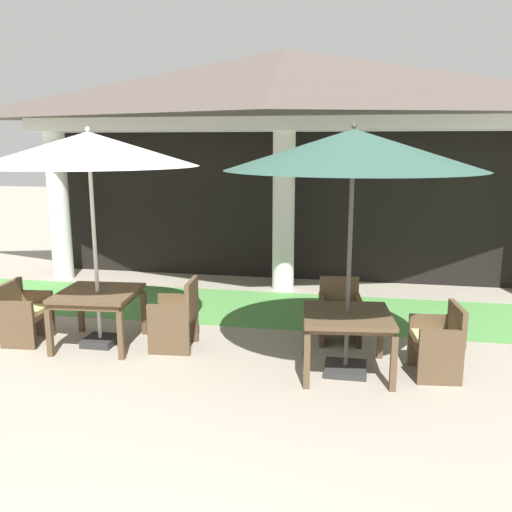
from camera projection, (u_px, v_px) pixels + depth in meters
name	position (u px, v px, depth m)	size (l,w,h in m)	color
background_pavilion	(285.00, 103.00, 9.56)	(10.16, 3.08, 4.28)	white
lawn_strip	(272.00, 309.00, 8.92)	(11.96, 1.99, 0.01)	#519347
patio_table_near_foreground	(347.00, 321.00, 6.32)	(1.12, 1.12, 0.73)	brown
patio_umbrella_near_foreground	(353.00, 151.00, 5.93)	(2.88, 2.88, 2.90)	#2D2D2D
patio_chair_near_foreground_east	(438.00, 342.00, 6.29)	(0.57, 0.66, 0.85)	brown
patio_chair_near_foreground_north	(340.00, 313.00, 7.41)	(0.62, 0.60, 0.86)	brown
patio_table_mid_left	(98.00, 298.00, 7.21)	(1.08, 1.08, 0.75)	brown
patio_umbrella_mid_left	(89.00, 150.00, 6.81)	(2.78, 2.78, 2.88)	#2D2D2D
patio_chair_mid_left_west	(24.00, 314.00, 7.37)	(0.54, 0.63, 0.84)	brown
patio_chair_mid_left_east	(176.00, 317.00, 7.14)	(0.60, 0.61, 0.94)	brown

